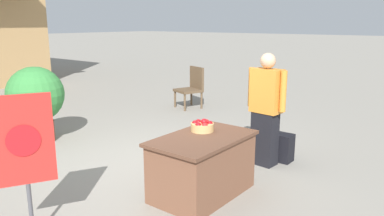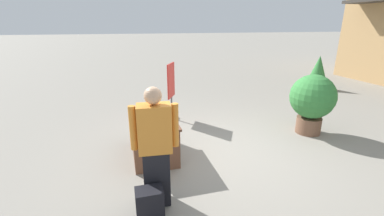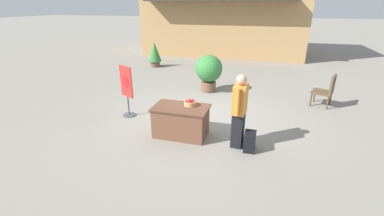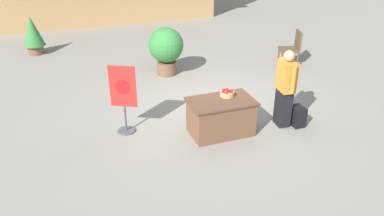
{
  "view_description": "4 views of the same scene",
  "coord_description": "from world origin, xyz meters",
  "px_view_note": "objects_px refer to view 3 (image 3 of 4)",
  "views": [
    {
      "loc": [
        -3.62,
        -3.74,
        2.05
      ],
      "look_at": [
        -0.13,
        -1.01,
        1.03
      ],
      "focal_mm": 35.0,
      "sensor_mm": 36.0,
      "label": 1
    },
    {
      "loc": [
        4.11,
        -1.69,
        2.34
      ],
      "look_at": [
        -0.27,
        -0.49,
        0.84
      ],
      "focal_mm": 24.0,
      "sensor_mm": 36.0,
      "label": 2
    },
    {
      "loc": [
        1.57,
        -6.49,
        2.95
      ],
      "look_at": [
        0.08,
        -1.34,
        0.77
      ],
      "focal_mm": 24.0,
      "sensor_mm": 36.0,
      "label": 3
    },
    {
      "loc": [
        -3.01,
        -7.25,
        3.9
      ],
      "look_at": [
        -0.73,
        -0.94,
        0.5
      ],
      "focal_mm": 35.0,
      "sensor_mm": 36.0,
      "label": 4
    }
  ],
  "objects_px": {
    "apple_basket": "(190,103)",
    "patio_chair": "(327,90)",
    "person_visitor": "(239,111)",
    "potted_plant_near_right": "(209,70)",
    "backpack": "(250,141)",
    "display_table": "(181,121)",
    "poster_board": "(127,90)",
    "potted_plant_near_left": "(155,53)"
  },
  "relations": [
    {
      "from": "apple_basket",
      "to": "poster_board",
      "type": "xyz_separation_m",
      "value": [
        -1.98,
        0.55,
        -0.03
      ]
    },
    {
      "from": "person_visitor",
      "to": "patio_chair",
      "type": "relative_size",
      "value": 1.65
    },
    {
      "from": "backpack",
      "to": "poster_board",
      "type": "relative_size",
      "value": 0.29
    },
    {
      "from": "apple_basket",
      "to": "person_visitor",
      "type": "xyz_separation_m",
      "value": [
        1.17,
        -0.26,
        0.04
      ]
    },
    {
      "from": "potted_plant_near_right",
      "to": "potted_plant_near_left",
      "type": "height_order",
      "value": "potted_plant_near_right"
    },
    {
      "from": "patio_chair",
      "to": "display_table",
      "type": "bearing_deg",
      "value": 59.8
    },
    {
      "from": "backpack",
      "to": "apple_basket",
      "type": "bearing_deg",
      "value": 164.56
    },
    {
      "from": "display_table",
      "to": "person_visitor",
      "type": "distance_m",
      "value": 1.44
    },
    {
      "from": "backpack",
      "to": "potted_plant_near_right",
      "type": "xyz_separation_m",
      "value": [
        -1.75,
        3.73,
        0.56
      ]
    },
    {
      "from": "apple_basket",
      "to": "patio_chair",
      "type": "height_order",
      "value": "patio_chair"
    },
    {
      "from": "patio_chair",
      "to": "potted_plant_near_left",
      "type": "xyz_separation_m",
      "value": [
        -7.24,
        3.58,
        0.13
      ]
    },
    {
      "from": "patio_chair",
      "to": "apple_basket",
      "type": "bearing_deg",
      "value": 59.91
    },
    {
      "from": "patio_chair",
      "to": "poster_board",
      "type": "bearing_deg",
      "value": 43.36
    },
    {
      "from": "apple_basket",
      "to": "poster_board",
      "type": "distance_m",
      "value": 2.06
    },
    {
      "from": "person_visitor",
      "to": "potted_plant_near_right",
      "type": "height_order",
      "value": "person_visitor"
    },
    {
      "from": "backpack",
      "to": "display_table",
      "type": "bearing_deg",
      "value": 171.12
    },
    {
      "from": "potted_plant_near_left",
      "to": "poster_board",
      "type": "bearing_deg",
      "value": -73.17
    },
    {
      "from": "display_table",
      "to": "backpack",
      "type": "relative_size",
      "value": 3.08
    },
    {
      "from": "person_visitor",
      "to": "backpack",
      "type": "xyz_separation_m",
      "value": [
        0.28,
        -0.14,
        -0.62
      ]
    },
    {
      "from": "display_table",
      "to": "potted_plant_near_right",
      "type": "bearing_deg",
      "value": 91.81
    },
    {
      "from": "backpack",
      "to": "poster_board",
      "type": "height_order",
      "value": "poster_board"
    },
    {
      "from": "apple_basket",
      "to": "potted_plant_near_right",
      "type": "distance_m",
      "value": 3.34
    },
    {
      "from": "apple_basket",
      "to": "person_visitor",
      "type": "bearing_deg",
      "value": -12.77
    },
    {
      "from": "poster_board",
      "to": "potted_plant_near_left",
      "type": "height_order",
      "value": "poster_board"
    },
    {
      "from": "apple_basket",
      "to": "backpack",
      "type": "xyz_separation_m",
      "value": [
        1.45,
        -0.4,
        -0.58
      ]
    },
    {
      "from": "poster_board",
      "to": "patio_chair",
      "type": "xyz_separation_m",
      "value": [
        5.46,
        2.34,
        -0.23
      ]
    },
    {
      "from": "display_table",
      "to": "poster_board",
      "type": "relative_size",
      "value": 0.91
    },
    {
      "from": "backpack",
      "to": "patio_chair",
      "type": "bearing_deg",
      "value": 58.42
    },
    {
      "from": "potted_plant_near_right",
      "to": "display_table",
      "type": "bearing_deg",
      "value": -88.19
    },
    {
      "from": "display_table",
      "to": "patio_chair",
      "type": "bearing_deg",
      "value": 39.62
    },
    {
      "from": "person_visitor",
      "to": "poster_board",
      "type": "relative_size",
      "value": 1.14
    },
    {
      "from": "apple_basket",
      "to": "backpack",
      "type": "height_order",
      "value": "apple_basket"
    },
    {
      "from": "person_visitor",
      "to": "patio_chair",
      "type": "bearing_deg",
      "value": -121.11
    },
    {
      "from": "display_table",
      "to": "apple_basket",
      "type": "xyz_separation_m",
      "value": [
        0.19,
        0.14,
        0.43
      ]
    },
    {
      "from": "apple_basket",
      "to": "potted_plant_near_right",
      "type": "bearing_deg",
      "value": 95.13
    },
    {
      "from": "apple_basket",
      "to": "potted_plant_near_left",
      "type": "xyz_separation_m",
      "value": [
        -3.77,
        6.47,
        -0.13
      ]
    },
    {
      "from": "potted_plant_near_right",
      "to": "potted_plant_near_left",
      "type": "distance_m",
      "value": 4.68
    },
    {
      "from": "display_table",
      "to": "backpack",
      "type": "bearing_deg",
      "value": -8.88
    },
    {
      "from": "patio_chair",
      "to": "potted_plant_near_right",
      "type": "relative_size",
      "value": 0.75
    },
    {
      "from": "poster_board",
      "to": "potted_plant_near_left",
      "type": "distance_m",
      "value": 6.18
    },
    {
      "from": "apple_basket",
      "to": "person_visitor",
      "type": "relative_size",
      "value": 0.18
    },
    {
      "from": "poster_board",
      "to": "display_table",
      "type": "bearing_deg",
      "value": 96.25
    }
  ]
}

